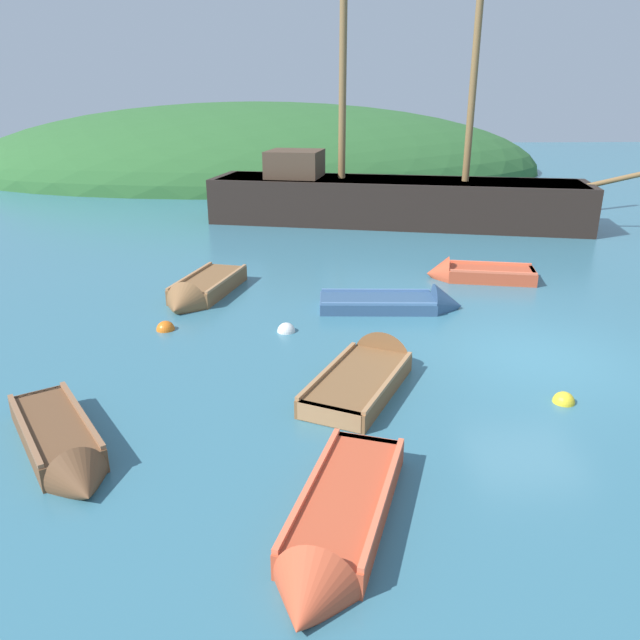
% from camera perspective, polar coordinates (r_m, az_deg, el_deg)
% --- Properties ---
extents(ground_plane, '(120.00, 120.00, 0.00)m').
position_cam_1_polar(ground_plane, '(13.33, 19.73, -3.32)').
color(ground_plane, teal).
extents(shore_hill, '(40.28, 26.48, 9.42)m').
position_cam_1_polar(shore_hill, '(45.41, -5.91, 13.90)').
color(shore_hill, '#2D602D').
rests_on(shore_hill, ground).
extents(sailing_ship, '(17.98, 6.84, 11.30)m').
position_cam_1_polar(sailing_ship, '(26.02, 6.79, 10.53)').
color(sailing_ship, black).
rests_on(sailing_ship, ground).
extents(rowboat_near_dock, '(2.41, 3.16, 0.86)m').
position_cam_1_polar(rowboat_near_dock, '(10.05, -23.16, -11.02)').
color(rowboat_near_dock, brown).
rests_on(rowboat_near_dock, ground).
extents(rowboat_outer_right, '(3.67, 1.38, 1.13)m').
position_cam_1_polar(rowboat_outer_right, '(15.50, 7.86, 1.37)').
color(rowboat_outer_right, '#335175').
rests_on(rowboat_outer_right, ground).
extents(rowboat_far, '(3.25, 1.74, 1.08)m').
position_cam_1_polar(rowboat_far, '(18.40, 14.26, 4.11)').
color(rowboat_far, '#C64C2D').
rests_on(rowboat_far, ground).
extents(rowboat_portside, '(2.12, 3.65, 1.11)m').
position_cam_1_polar(rowboat_portside, '(16.49, -11.18, 2.57)').
color(rowboat_portside, brown).
rests_on(rowboat_portside, ground).
extents(rowboat_outer_left, '(2.10, 3.57, 1.00)m').
position_cam_1_polar(rowboat_outer_left, '(7.78, 1.52, -19.37)').
color(rowboat_outer_left, '#C64C2D').
rests_on(rowboat_outer_left, ground).
extents(rowboat_center, '(2.62, 3.53, 1.20)m').
position_cam_1_polar(rowboat_center, '(11.59, 4.64, -5.12)').
color(rowboat_center, brown).
rests_on(rowboat_center, ground).
extents(buoy_white, '(0.42, 0.42, 0.42)m').
position_cam_1_polar(buoy_white, '(13.91, -3.21, -1.09)').
color(buoy_white, white).
rests_on(buoy_white, ground).
extents(buoy_yellow, '(0.39, 0.39, 0.39)m').
position_cam_1_polar(buoy_yellow, '(11.62, 22.00, -7.21)').
color(buoy_yellow, yellow).
rests_on(buoy_yellow, ground).
extents(buoy_orange, '(0.42, 0.42, 0.42)m').
position_cam_1_polar(buoy_orange, '(14.45, -14.37, -0.90)').
color(buoy_orange, orange).
rests_on(buoy_orange, ground).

